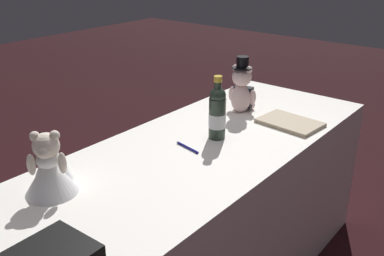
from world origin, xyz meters
The scene contains 6 objects.
reception_table centered at (0.00, 0.00, 0.37)m, with size 2.04×0.73×0.75m, color white.
teddy_bear_groom centered at (0.52, 0.10, 0.87)m, with size 0.14×0.15×0.29m.
teddy_bear_bride centered at (-0.56, 0.17, 0.84)m, with size 0.23×0.23×0.23m.
champagne_bottle centered at (0.17, -0.01, 0.87)m, with size 0.08×0.08×0.28m.
signing_pen centered at (0.00, 0.03, 0.75)m, with size 0.04×0.14×0.01m.
guestbook centered at (0.52, -0.18, 0.76)m, with size 0.19×0.28×0.02m, color tan.
Camera 1 is at (-1.30, -1.05, 1.55)m, focal length 41.59 mm.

